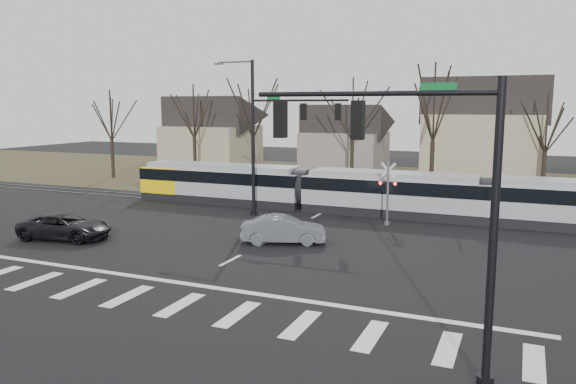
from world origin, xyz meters
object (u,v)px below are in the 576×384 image
at_px(suv, 65,227).
at_px(rail_crossing_signal, 388,195).
at_px(tram, 390,192).
at_px(sedan, 283,230).

xyz_separation_m(suv, rail_crossing_signal, (15.46, 10.52, 1.19)).
bearing_deg(tram, suv, -137.30).
bearing_deg(rail_crossing_signal, tram, 100.37).
height_order(sedan, suv, sedan).
distance_m(sedan, rail_crossing_signal, 7.87).
relative_size(tram, sedan, 8.11).
distance_m(sedan, suv, 12.05).
relative_size(suv, rail_crossing_signal, 1.33).
distance_m(tram, rail_crossing_signal, 3.27).
bearing_deg(sedan, rail_crossing_signal, -51.64).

